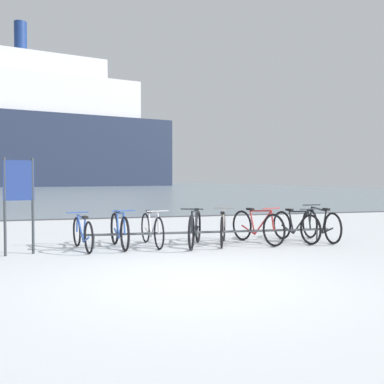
% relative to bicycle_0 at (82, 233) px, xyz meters
% --- Properties ---
extents(ground, '(80.00, 132.00, 0.08)m').
position_rel_bicycle_0_xyz_m(ground, '(1.45, 50.75, -0.38)').
color(ground, silver).
extents(bike_rack, '(5.48, 0.42, 0.31)m').
position_rel_bicycle_0_xyz_m(bike_rack, '(2.69, -0.06, -0.07)').
color(bike_rack, '#4C5156').
rests_on(bike_rack, ground).
extents(bicycle_0, '(0.51, 1.60, 0.74)m').
position_rel_bicycle_0_xyz_m(bicycle_0, '(0.00, 0.00, 0.00)').
color(bicycle_0, black).
rests_on(bicycle_0, ground).
extents(bicycle_1, '(0.46, 1.65, 0.81)m').
position_rel_bicycle_0_xyz_m(bicycle_1, '(0.74, 0.06, 0.03)').
color(bicycle_1, black).
rests_on(bicycle_1, ground).
extents(bicycle_2, '(0.46, 1.69, 0.78)m').
position_rel_bicycle_0_xyz_m(bicycle_2, '(1.43, 0.13, 0.02)').
color(bicycle_2, black).
rests_on(bicycle_2, ground).
extents(bicycle_3, '(0.78, 1.69, 0.83)m').
position_rel_bicycle_0_xyz_m(bicycle_3, '(2.30, -0.16, 0.04)').
color(bicycle_3, black).
rests_on(bicycle_3, ground).
extents(bicycle_4, '(0.72, 1.59, 0.77)m').
position_rel_bicycle_0_xyz_m(bicycle_4, '(2.96, -0.07, 0.02)').
color(bicycle_4, black).
rests_on(bicycle_4, ground).
extents(bicycle_5, '(0.62, 1.72, 0.81)m').
position_rel_bicycle_0_xyz_m(bicycle_5, '(3.74, -0.11, 0.03)').
color(bicycle_5, black).
rests_on(bicycle_5, ground).
extents(bicycle_6, '(0.48, 1.63, 0.78)m').
position_rel_bicycle_0_xyz_m(bicycle_6, '(4.67, -0.14, 0.02)').
color(bicycle_6, black).
rests_on(bicycle_6, ground).
extents(bicycle_7, '(0.46, 1.67, 0.81)m').
position_rel_bicycle_0_xyz_m(bicycle_7, '(5.30, -0.16, 0.03)').
color(bicycle_7, black).
rests_on(bicycle_7, ground).
extents(info_sign, '(0.54, 0.19, 1.82)m').
position_rel_bicycle_0_xyz_m(info_sign, '(-1.15, -0.27, 0.89)').
color(info_sign, '#33383D').
rests_on(info_sign, ground).
extents(ferry_ship, '(41.81, 20.63, 28.23)m').
position_rel_bicycle_0_xyz_m(ferry_ship, '(-2.91, 73.06, 9.14)').
color(ferry_ship, '#232D47').
rests_on(ferry_ship, ground).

